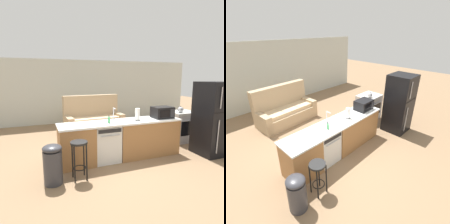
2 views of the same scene
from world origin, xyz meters
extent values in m
plane|color=#896B4C|center=(0.00, 0.00, 0.00)|extent=(24.00, 24.00, 0.00)
cube|color=beige|center=(0.30, 4.20, 1.30)|extent=(10.00, 0.06, 2.60)
cube|color=#9E6B3D|center=(-0.93, 0.00, 0.43)|extent=(0.75, 0.62, 0.86)
cube|color=#9E6B3D|center=(0.83, 0.00, 0.43)|extent=(1.55, 0.62, 0.86)
cube|color=white|center=(0.15, 0.00, 0.88)|extent=(2.94, 0.66, 0.04)
cube|color=#3F2A18|center=(0.15, 0.00, 0.04)|extent=(2.86, 0.56, 0.08)
cube|color=silver|center=(-0.25, 0.00, 0.42)|extent=(0.58, 0.58, 0.84)
cube|color=black|center=(-0.25, -0.30, 0.78)|extent=(0.52, 0.01, 0.08)
cylinder|color=#B2B2B7|center=(-0.25, -0.31, 0.68)|extent=(0.44, 0.02, 0.02)
cube|color=#B7B7BC|center=(2.35, 0.55, 0.42)|extent=(0.76, 0.64, 0.85)
cube|color=black|center=(2.35, 0.22, 0.47)|extent=(0.53, 0.01, 0.43)
cylinder|color=silver|center=(2.35, 0.20, 0.70)|extent=(0.61, 0.03, 0.03)
cube|color=silver|center=(2.35, 0.55, 0.88)|extent=(0.76, 0.64, 0.05)
torus|color=black|center=(2.18, 0.42, 0.89)|extent=(0.16, 0.16, 0.01)
torus|color=black|center=(2.52, 0.42, 0.89)|extent=(0.16, 0.16, 0.01)
torus|color=black|center=(2.18, 0.68, 0.89)|extent=(0.16, 0.16, 0.01)
torus|color=black|center=(2.52, 0.68, 0.89)|extent=(0.16, 0.16, 0.01)
cube|color=black|center=(2.35, -0.55, 0.90)|extent=(0.72, 0.70, 1.81)
cylinder|color=#B2B2B7|center=(2.15, -0.92, 1.46)|extent=(0.02, 0.02, 0.48)
cylinder|color=#B2B2B7|center=(2.15, -0.92, 0.56)|extent=(0.02, 0.02, 0.78)
cube|color=black|center=(2.35, -0.90, 1.12)|extent=(0.68, 0.01, 0.01)
cube|color=black|center=(1.26, 0.00, 1.04)|extent=(0.50, 0.36, 0.28)
cube|color=black|center=(1.22, -0.18, 1.04)|extent=(0.27, 0.01, 0.18)
cube|color=#2D2D33|center=(1.43, -0.18, 1.04)|extent=(0.11, 0.01, 0.21)
cylinder|color=silver|center=(0.02, 0.20, 0.92)|extent=(0.07, 0.07, 0.03)
cylinder|color=silver|center=(0.02, 0.20, 1.06)|extent=(0.02, 0.02, 0.26)
cylinder|color=silver|center=(0.02, 0.13, 1.19)|extent=(0.02, 0.14, 0.02)
cylinder|color=#4C4C51|center=(0.54, -0.04, 0.91)|extent=(0.14, 0.14, 0.01)
cylinder|color=white|center=(0.54, -0.04, 1.05)|extent=(0.11, 0.11, 0.27)
cylinder|color=#4CB266|center=(-0.19, -0.07, 0.97)|extent=(0.06, 0.06, 0.14)
cylinder|color=black|center=(-0.19, -0.07, 1.06)|extent=(0.02, 0.02, 0.04)
sphere|color=#B2B2B7|center=(2.18, 0.42, 0.99)|extent=(0.17, 0.17, 0.17)
sphere|color=black|center=(2.18, 0.42, 1.08)|extent=(0.03, 0.03, 0.03)
cone|color=#B2B2B7|center=(2.26, 0.42, 1.00)|extent=(0.08, 0.04, 0.06)
cylinder|color=black|center=(-1.00, -0.64, 0.72)|extent=(0.32, 0.32, 0.04)
cylinder|color=black|center=(-1.11, -0.75, 0.35)|extent=(0.03, 0.03, 0.70)
cylinder|color=black|center=(-0.88, -0.75, 0.35)|extent=(0.03, 0.03, 0.70)
cylinder|color=black|center=(-1.11, -0.52, 0.35)|extent=(0.03, 0.03, 0.70)
cylinder|color=black|center=(-0.88, -0.52, 0.35)|extent=(0.03, 0.03, 0.70)
torus|color=black|center=(-1.00, -0.64, 0.22)|extent=(0.25, 0.25, 0.02)
cylinder|color=#333338|center=(-1.48, -0.63, 0.31)|extent=(0.34, 0.34, 0.62)
ellipsoid|color=#333338|center=(-1.48, -0.63, 0.67)|extent=(0.35, 0.35, 0.14)
cube|color=tan|center=(0.18, 2.44, 0.21)|extent=(2.05, 1.01, 0.42)
cube|color=tan|center=(0.16, 2.77, 0.64)|extent=(2.01, 0.35, 1.27)
cube|color=tan|center=(-0.72, 2.39, 0.31)|extent=(0.25, 0.91, 0.62)
cube|color=tan|center=(1.07, 2.49, 0.31)|extent=(0.25, 0.91, 0.62)
cube|color=beige|center=(-0.37, 2.36, 0.48)|extent=(0.59, 0.66, 0.12)
cube|color=beige|center=(0.18, 2.39, 0.48)|extent=(0.59, 0.66, 0.12)
cube|color=beige|center=(0.73, 2.42, 0.48)|extent=(0.59, 0.66, 0.12)
camera|label=1|loc=(-1.69, -4.15, 1.93)|focal=32.00mm
camera|label=2|loc=(-2.52, -2.65, 3.01)|focal=28.00mm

